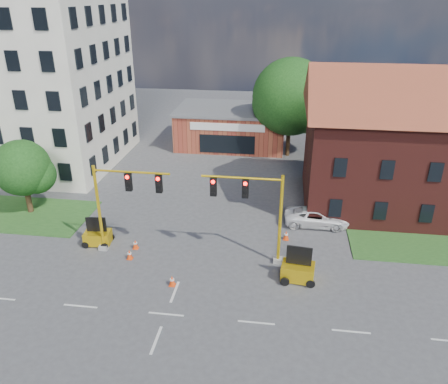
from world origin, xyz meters
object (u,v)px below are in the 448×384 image
at_px(pickup_white, 317,217).
at_px(signal_mast_east, 255,208).
at_px(signal_mast_west, 121,199).
at_px(trailer_east, 298,270).
at_px(trailer_west, 98,236).

bearing_deg(pickup_white, signal_mast_east, 141.19).
distance_m(signal_mast_west, pickup_white, 14.62).
relative_size(trailer_east, pickup_white, 0.46).
relative_size(signal_mast_west, trailer_west, 3.06).
xyz_separation_m(trailer_east, pickup_white, (1.54, 7.29, -0.03)).
xyz_separation_m(signal_mast_east, trailer_east, (2.89, -1.77, -3.21)).
xyz_separation_m(signal_mast_west, trailer_east, (11.60, -1.77, -3.21)).
bearing_deg(trailer_east, signal_mast_west, 178.08).
distance_m(signal_mast_west, trailer_west, 4.03).
height_order(signal_mast_west, trailer_east, signal_mast_west).
distance_m(signal_mast_east, trailer_east, 4.67).
height_order(signal_mast_west, trailer_west, signal_mast_west).
bearing_deg(signal_mast_west, trailer_west, 166.04).
relative_size(signal_mast_west, pickup_white, 1.27).
height_order(signal_mast_west, pickup_white, signal_mast_west).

